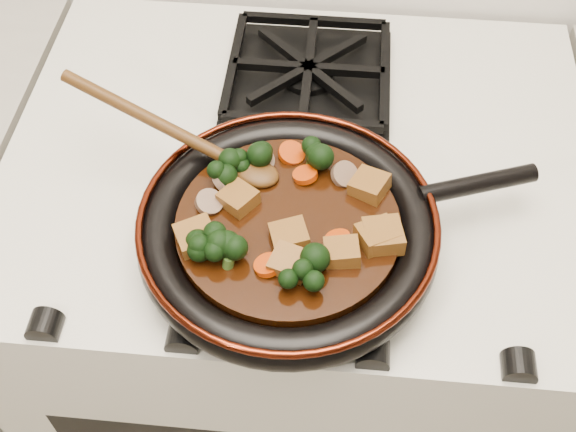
{
  "coord_description": "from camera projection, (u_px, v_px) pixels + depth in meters",
  "views": [
    {
      "loc": [
        0.04,
        1.06,
        1.59
      ],
      "look_at": [
        -0.0,
        1.53,
        0.97
      ],
      "focal_mm": 45.0,
      "sensor_mm": 36.0,
      "label": 1
    }
  ],
  "objects": [
    {
      "name": "mushroom_slice_1",
      "position": [
        225.0,
        180.0,
        0.82
      ],
      "size": [
        0.04,
        0.04,
        0.03
      ],
      "primitive_type": "cylinder",
      "rotation": [
        0.83,
        0.0,
        1.78
      ],
      "color": "brown",
      "rests_on": "braising_sauce"
    },
    {
      "name": "skillet",
      "position": [
        290.0,
        230.0,
        0.8
      ],
      "size": [
        0.45,
        0.34,
        0.05
      ],
      "rotation": [
        0.0,
        0.0,
        0.34
      ],
      "color": "black",
      "rests_on": "burner_grate_front"
    },
    {
      "name": "carrot_coin_3",
      "position": [
        305.0,
        175.0,
        0.82
      ],
      "size": [
        0.03,
        0.03,
        0.02
      ],
      "primitive_type": "cylinder",
      "rotation": [
        -0.14,
        -0.22,
        0.0
      ],
      "color": "#B63305",
      "rests_on": "braising_sauce"
    },
    {
      "name": "tofu_cube_7",
      "position": [
        369.0,
        186.0,
        0.81
      ],
      "size": [
        0.05,
        0.05,
        0.03
      ],
      "primitive_type": "cube",
      "rotation": [
        0.03,
        0.12,
        2.7
      ],
      "color": "brown",
      "rests_on": "braising_sauce"
    },
    {
      "name": "tofu_cube_2",
      "position": [
        290.0,
        237.0,
        0.77
      ],
      "size": [
        0.05,
        0.05,
        0.03
      ],
      "primitive_type": "cube",
      "rotation": [
        -0.08,
        -0.1,
        0.32
      ],
      "color": "brown",
      "rests_on": "braising_sauce"
    },
    {
      "name": "broccoli_floret_0",
      "position": [
        302.0,
        271.0,
        0.73
      ],
      "size": [
        0.09,
        0.09,
        0.07
      ],
      "primitive_type": null,
      "rotation": [
        0.2,
        -0.01,
        0.75
      ],
      "color": "black",
      "rests_on": "braising_sauce"
    },
    {
      "name": "mushroom_slice_2",
      "position": [
        344.0,
        174.0,
        0.82
      ],
      "size": [
        0.04,
        0.04,
        0.02
      ],
      "primitive_type": "cylinder",
      "rotation": [
        0.58,
        0.0,
        0.83
      ],
      "color": "brown",
      "rests_on": "braising_sauce"
    },
    {
      "name": "tofu_cube_1",
      "position": [
        196.0,
        237.0,
        0.77
      ],
      "size": [
        0.05,
        0.05,
        0.02
      ],
      "primitive_type": "cube",
      "rotation": [
        -0.07,
        0.01,
        2.05
      ],
      "color": "brown",
      "rests_on": "braising_sauce"
    },
    {
      "name": "tofu_cube_3",
      "position": [
        342.0,
        253.0,
        0.75
      ],
      "size": [
        0.04,
        0.04,
        0.03
      ],
      "primitive_type": "cube",
      "rotation": [
        -0.06,
        -0.09,
        0.14
      ],
      "color": "brown",
      "rests_on": "braising_sauce"
    },
    {
      "name": "broccoli_floret_3",
      "position": [
        251.0,
        161.0,
        0.83
      ],
      "size": [
        0.08,
        0.07,
        0.07
      ],
      "primitive_type": null,
      "rotation": [
        -0.22,
        -0.18,
        1.39
      ],
      "color": "black",
      "rests_on": "braising_sauce"
    },
    {
      "name": "braising_sauce",
      "position": [
        288.0,
        228.0,
        0.8
      ],
      "size": [
        0.25,
        0.25,
        0.02
      ],
      "primitive_type": "cylinder",
      "color": "black",
      "rests_on": "skillet"
    },
    {
      "name": "carrot_coin_2",
      "position": [
        338.0,
        239.0,
        0.77
      ],
      "size": [
        0.03,
        0.03,
        0.02
      ],
      "primitive_type": "cylinder",
      "rotation": [
        -0.29,
        -0.28,
        0.0
      ],
      "color": "#B63305",
      "rests_on": "braising_sauce"
    },
    {
      "name": "tofu_cube_5",
      "position": [
        238.0,
        199.0,
        0.8
      ],
      "size": [
        0.05,
        0.05,
        0.02
      ],
      "primitive_type": "cube",
      "rotation": [
        -0.0,
        0.08,
        2.5
      ],
      "color": "brown",
      "rests_on": "braising_sauce"
    },
    {
      "name": "tofu_cube_4",
      "position": [
        383.0,
        236.0,
        0.77
      ],
      "size": [
        0.05,
        0.05,
        0.02
      ],
      "primitive_type": "cube",
      "rotation": [
        -0.05,
        -0.01,
        0.21
      ],
      "color": "brown",
      "rests_on": "braising_sauce"
    },
    {
      "name": "broccoli_floret_5",
      "position": [
        228.0,
        168.0,
        0.82
      ],
      "size": [
        0.06,
        0.06,
        0.06
      ],
      "primitive_type": null,
      "rotation": [
        0.07,
        0.05,
        0.06
      ],
      "color": "black",
      "rests_on": "braising_sauce"
    },
    {
      "name": "mushroom_slice_0",
      "position": [
        209.0,
        202.0,
        0.8
      ],
      "size": [
        0.04,
        0.04,
        0.02
      ],
      "primitive_type": "cylinder",
      "rotation": [
        0.4,
        0.0,
        1.05
      ],
      "color": "brown",
      "rests_on": "braising_sauce"
    },
    {
      "name": "broccoli_floret_2",
      "position": [
        210.0,
        248.0,
        0.75
      ],
      "size": [
        0.06,
        0.07,
        0.06
      ],
      "primitive_type": null,
      "rotation": [
        -0.16,
        0.02,
        0.07
      ],
      "color": "black",
      "rests_on": "braising_sauce"
    },
    {
      "name": "carrot_coin_0",
      "position": [
        292.0,
        153.0,
        0.84
      ],
      "size": [
        0.03,
        0.03,
        0.02
      ],
      "primitive_type": "cylinder",
      "rotation": [
        0.17,
        0.28,
        0.0
      ],
      "color": "#B63305",
      "rests_on": "braising_sauce"
    },
    {
      "name": "tofu_cube_6",
      "position": [
        290.0,
        263.0,
        0.75
      ],
      "size": [
        0.05,
        0.05,
        0.03
      ],
      "primitive_type": "cube",
      "rotation": [
        -0.1,
        0.03,
        2.82
      ],
      "color": "brown",
      "rests_on": "braising_sauce"
    },
    {
      "name": "burner_grate_front",
      "position": [
        290.0,
        234.0,
        0.83
      ],
      "size": [
        0.23,
        0.23,
        0.03
      ],
      "primitive_type": null,
      "color": "black",
      "rests_on": "stove"
    },
    {
      "name": "burner_grate_back",
      "position": [
        308.0,
        73.0,
        1.0
      ],
      "size": [
        0.23,
        0.23,
        0.03
      ],
      "primitive_type": null,
      "color": "black",
      "rests_on": "stove"
    },
    {
      "name": "broccoli_floret_4",
      "position": [
        312.0,
        159.0,
        0.83
      ],
      "size": [
        0.07,
        0.06,
        0.07
      ],
      "primitive_type": null,
      "rotation": [
        0.25,
        -0.12,
        1.54
      ],
      "color": "black",
      "rests_on": "braising_sauce"
    },
    {
      "name": "wooden_spoon",
      "position": [
        200.0,
        145.0,
        0.83
      ],
      "size": [
        0.16,
        0.07,
        0.25
      ],
      "rotation": [
        0.0,
        0.0,
        2.84
      ],
      "color": "#482A0F",
      "rests_on": "braising_sauce"
    },
    {
      "name": "stove",
      "position": [
        297.0,
        324.0,
        1.29
      ],
      "size": [
        0.76,
        0.6,
        0.9
      ],
      "primitive_type": "cube",
      "color": "beige",
      "rests_on": "ground"
    },
    {
      "name": "mushroom_slice_3",
      "position": [
        260.0,
        161.0,
        0.83
      ],
      "size": [
        0.04,
        0.04,
        0.03
      ],
      "primitive_type": "cylinder",
      "rotation": [
        0.69,
        0.0,
        0.33
      ],
      "color": "brown",
      "rests_on": "braising_sauce"
    },
    {
      "name": "tofu_cube_0",
      "position": [
        377.0,
        236.0,
        0.77
      ],
      "size": [
        0.05,
        0.05,
        0.03
      ],
      "primitive_type": "cube",
      "rotation": [
        -0.1,
        0.02,
        0.51
      ],
      "color": "brown",
      "rests_on": "braising_sauce"
    },
    {
      "name": "broccoli_floret_1",
      "position": [
        228.0,
        260.0,
        0.75
      ],
      "size": [
        0.07,
        0.07,
        0.07
      ],
      "primitive_type": null,
      "rotation": [
        0.12,
        0.16,
        1.46
      ],
      "color": "black",
      "rests_on": "braising_sauce"
    },
    {
      "name": "carrot_coin_1",
      "position": [
        268.0,
        265.0,
        0.75
      ],
      "size": [
        0.03,
        0.03,
        0.02
      ],
      "primitive_type": "cylinder",
      "rotation": [
        -0.12,
        -0.24,
        0.0
      ],
      "color": "#B63305",
      "rests_on": "braising_sauce"
    }
  ]
}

